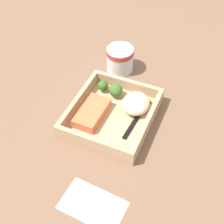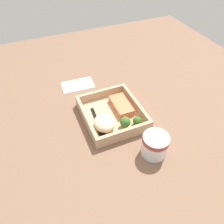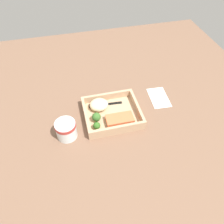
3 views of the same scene
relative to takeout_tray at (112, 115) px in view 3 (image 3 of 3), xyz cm
name	(u,v)px [view 3 (image 3 of 3)]	position (x,y,z in cm)	size (l,w,h in cm)	color
ground_plane	(112,118)	(0.00, 0.00, -1.60)	(160.00, 160.00, 2.00)	brown
takeout_tray	(112,115)	(0.00, 0.00, 0.00)	(24.26, 21.35, 1.20)	tan
tray_rim	(112,112)	(0.00, 0.00, 2.34)	(24.26, 21.35, 3.48)	tan
salmon_fillet	(120,120)	(-2.20, 4.86, 1.91)	(11.74, 6.09, 2.61)	#E66E42
mashed_potatoes	(99,105)	(4.84, -5.03, 2.84)	(8.41, 7.52, 4.49)	beige
broccoli_floret_1	(97,126)	(8.07, 6.34, 2.51)	(3.04, 3.04, 3.50)	#7FA056
broccoli_floret_2	(96,117)	(7.36, 2.00, 2.91)	(3.85, 3.85, 4.32)	#86AD5C
fork	(104,105)	(2.35, -6.62, 0.82)	(15.88, 2.80, 0.44)	black
paper_cup	(66,129)	(20.49, 6.11, 3.78)	(8.51, 8.51, 7.85)	white
receipt_slip	(159,97)	(-24.98, -6.23, -0.48)	(8.47, 14.00, 0.24)	white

